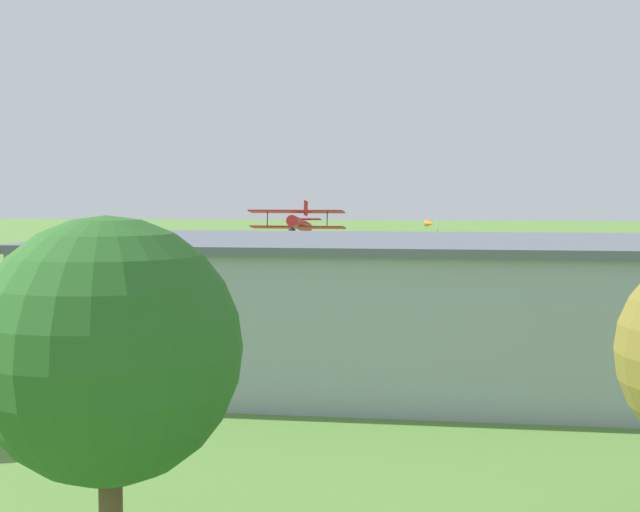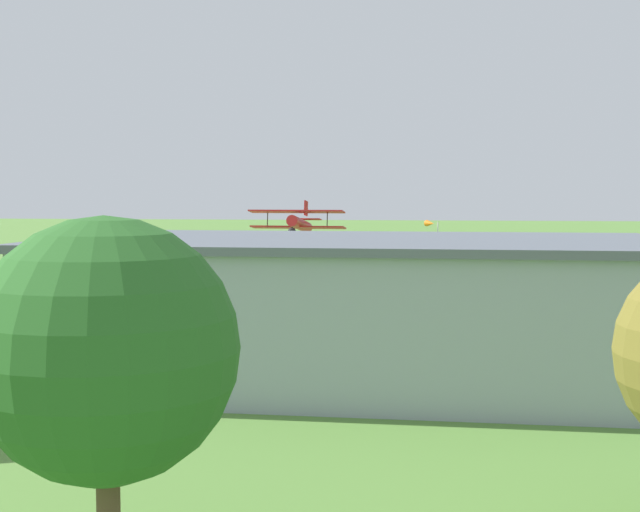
{
  "view_description": "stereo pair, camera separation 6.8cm",
  "coord_description": "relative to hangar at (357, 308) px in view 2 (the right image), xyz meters",
  "views": [
    {
      "loc": [
        -6.07,
        76.79,
        8.43
      ],
      "look_at": [
        2.7,
        13.8,
        3.9
      ],
      "focal_mm": 49.47,
      "sensor_mm": 36.0,
      "label": 1
    },
    {
      "loc": [
        -6.14,
        76.78,
        8.43
      ],
      "look_at": [
        2.7,
        13.8,
        3.9
      ],
      "focal_mm": 49.47,
      "sensor_mm": 36.0,
      "label": 2
    }
  ],
  "objects": [
    {
      "name": "person_by_parked_cars",
      "position": [
        8.45,
        -17.65,
        -2.32
      ],
      "size": [
        0.49,
        0.49,
        1.78
      ],
      "color": "#B23333",
      "rests_on": "ground_plane"
    },
    {
      "name": "windsock",
      "position": [
        -2.74,
        -42.62,
        2.02
      ],
      "size": [
        1.34,
        1.43,
        5.95
      ],
      "color": "silver",
      "rests_on": "ground_plane"
    },
    {
      "name": "ground_plane",
      "position": [
        2.29,
        -37.21,
        -3.21
      ],
      "size": [
        400.0,
        400.0,
        0.0
      ],
      "primitive_type": "plane",
      "color": "#568438"
    },
    {
      "name": "car_blue",
      "position": [
        19.27,
        -13.05,
        -2.36
      ],
      "size": [
        2.18,
        4.47,
        1.65
      ],
      "color": "#23389E",
      "rests_on": "ground_plane"
    },
    {
      "name": "biplane",
      "position": [
        8.35,
        -34.32,
        2.72
      ],
      "size": [
        8.21,
        6.71,
        3.66
      ],
      "color": "#B21E1E"
    },
    {
      "name": "tree_behind_hangar_left",
      "position": [
        2.79,
        23.01,
        2.09
      ],
      "size": [
        5.36,
        5.36,
        8.0
      ],
      "color": "brown",
      "rests_on": "ground_plane"
    },
    {
      "name": "person_watching_takeoff",
      "position": [
        2.97,
        -14.86,
        -2.32
      ],
      "size": [
        0.54,
        0.54,
        1.79
      ],
      "color": "#72338C",
      "rests_on": "ground_plane"
    },
    {
      "name": "hangar",
      "position": [
        0.0,
        0.0,
        0.0
      ],
      "size": [
        27.34,
        15.06,
        6.41
      ],
      "color": "#99A3AD",
      "rests_on": "ground_plane"
    },
    {
      "name": "truck_flatbed_blue",
      "position": [
        -11.8,
        -14.88,
        -1.56
      ],
      "size": [
        2.8,
        6.59,
        3.05
      ],
      "color": "#2D4C8C",
      "rests_on": "ground_plane"
    },
    {
      "name": "car_yellow",
      "position": [
        12.71,
        -13.33,
        -2.42
      ],
      "size": [
        2.42,
        4.54,
        1.51
      ],
      "color": "gold",
      "rests_on": "ground_plane"
    }
  ]
}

